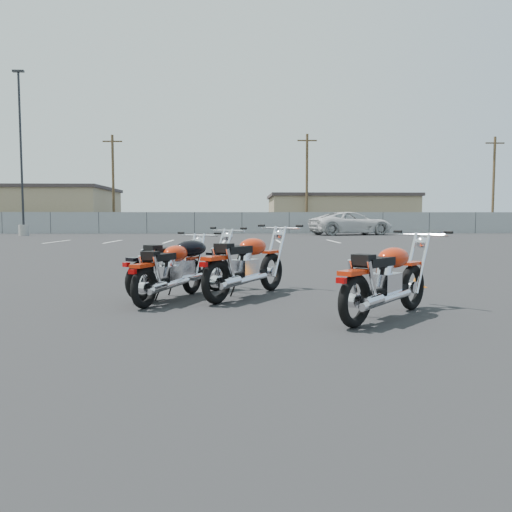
{
  "coord_description": "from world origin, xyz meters",
  "views": [
    {
      "loc": [
        -0.02,
        -7.2,
        1.23
      ],
      "look_at": [
        0.2,
        0.6,
        0.65
      ],
      "focal_mm": 35.0,
      "sensor_mm": 36.0,
      "label": 1
    }
  ],
  "objects_px": {
    "motorcycle_third_red": "(246,264)",
    "white_van": "(351,217)",
    "motorcycle_second_black": "(182,265)",
    "motorcycle_front_red": "(170,270)",
    "motorcycle_rear_red": "(387,279)"
  },
  "relations": [
    {
      "from": "motorcycle_second_black",
      "to": "white_van",
      "type": "relative_size",
      "value": 0.26
    },
    {
      "from": "motorcycle_second_black",
      "to": "white_van",
      "type": "height_order",
      "value": "white_van"
    },
    {
      "from": "motorcycle_rear_red",
      "to": "motorcycle_front_red",
      "type": "bearing_deg",
      "value": 153.87
    },
    {
      "from": "motorcycle_third_red",
      "to": "white_van",
      "type": "xyz_separation_m",
      "value": [
        8.33,
        30.28,
        0.88
      ]
    },
    {
      "from": "white_van",
      "to": "motorcycle_rear_red",
      "type": "bearing_deg",
      "value": 154.17
    },
    {
      "from": "motorcycle_front_red",
      "to": "white_van",
      "type": "height_order",
      "value": "white_van"
    },
    {
      "from": "motorcycle_third_red",
      "to": "motorcycle_rear_red",
      "type": "xyz_separation_m",
      "value": [
        1.72,
        -1.74,
        -0.03
      ]
    },
    {
      "from": "white_van",
      "to": "motorcycle_third_red",
      "type": "bearing_deg",
      "value": 150.46
    },
    {
      "from": "motorcycle_second_black",
      "to": "motorcycle_rear_red",
      "type": "relative_size",
      "value": 1.03
    },
    {
      "from": "motorcycle_second_black",
      "to": "motorcycle_third_red",
      "type": "height_order",
      "value": "motorcycle_third_red"
    },
    {
      "from": "motorcycle_second_black",
      "to": "white_van",
      "type": "distance_m",
      "value": 31.59
    },
    {
      "from": "motorcycle_second_black",
      "to": "motorcycle_third_red",
      "type": "relative_size",
      "value": 0.9
    },
    {
      "from": "motorcycle_third_red",
      "to": "white_van",
      "type": "distance_m",
      "value": 31.42
    },
    {
      "from": "motorcycle_front_red",
      "to": "motorcycle_second_black",
      "type": "xyz_separation_m",
      "value": [
        0.13,
        0.46,
        0.04
      ]
    },
    {
      "from": "motorcycle_rear_red",
      "to": "white_van",
      "type": "distance_m",
      "value": 32.71
    }
  ]
}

